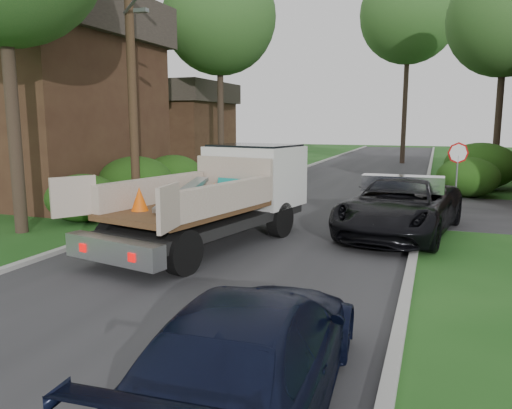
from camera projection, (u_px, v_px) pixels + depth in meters
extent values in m
plane|color=#184714|center=(221.00, 264.00, 11.37)|extent=(120.00, 120.00, 0.00)
cube|color=#28282B|center=(319.00, 200.00, 20.64)|extent=(8.00, 90.00, 0.02)
cube|color=#9E9E99|center=(228.00, 193.00, 22.01)|extent=(0.20, 90.00, 0.12)
cube|color=#9E9E99|center=(423.00, 204.00, 19.26)|extent=(0.20, 90.00, 0.12)
cylinder|color=slate|center=(456.00, 184.00, 17.80)|extent=(0.06, 0.06, 2.00)
cylinder|color=#B20A0A|center=(458.00, 153.00, 17.62)|extent=(0.71, 0.32, 0.76)
cylinder|color=#382619|center=(131.00, 68.00, 17.03)|extent=(0.30, 0.30, 10.00)
cylinder|color=slate|center=(133.00, 2.00, 16.07)|extent=(1.22, 0.76, 0.57)
cube|color=slate|center=(141.00, 11.00, 15.47)|extent=(0.45, 0.20, 0.12)
cube|color=#392117|center=(30.00, 120.00, 21.35)|extent=(9.00, 8.00, 6.50)
cube|color=#332B26|center=(23.00, 19.00, 20.67)|extent=(9.72, 8.64, 1.80)
cube|color=#392117|center=(173.00, 135.00, 35.93)|extent=(7.00, 7.00, 4.50)
cube|color=#332B26|center=(172.00, 93.00, 35.45)|extent=(7.56, 7.56, 1.40)
cube|color=#332B26|center=(171.00, 83.00, 35.33)|extent=(1.05, 7.56, 0.20)
ellipsoid|color=#204810|center=(83.00, 198.00, 16.11)|extent=(2.34, 2.34, 1.53)
ellipsoid|color=#204810|center=(136.00, 180.00, 19.42)|extent=(2.86, 2.86, 1.87)
ellipsoid|color=#204810|center=(173.00, 174.00, 22.79)|extent=(2.60, 2.60, 1.70)
ellipsoid|color=#204810|center=(468.00, 177.00, 21.34)|extent=(2.60, 2.60, 1.70)
ellipsoid|color=#204810|center=(481.00, 166.00, 23.84)|extent=(3.38, 3.38, 2.21)
cylinder|color=#2D2119|center=(11.00, 92.00, 13.92)|extent=(0.36, 0.36, 8.00)
cylinder|color=#2D2119|center=(221.00, 99.00, 28.91)|extent=(0.36, 0.36, 9.00)
sphere|color=#225720|center=(220.00, 18.00, 28.17)|extent=(6.40, 6.40, 6.40)
cylinder|color=#2D2119|center=(500.00, 102.00, 26.70)|extent=(0.36, 0.36, 8.50)
sphere|color=#225720|center=(506.00, 19.00, 26.00)|extent=(6.00, 6.00, 6.00)
cylinder|color=#2D2119|center=(83.00, 97.00, 27.38)|extent=(0.36, 0.36, 9.00)
sphere|color=#225720|center=(78.00, 12.00, 26.64)|extent=(6.00, 6.00, 6.00)
cylinder|color=#2D2119|center=(405.00, 91.00, 37.62)|extent=(0.36, 0.36, 11.00)
sphere|color=#225720|center=(409.00, 14.00, 36.71)|extent=(7.20, 7.20, 7.20)
cylinder|color=black|center=(220.00, 213.00, 14.99)|extent=(0.53, 1.03, 0.99)
cylinder|color=black|center=(280.00, 220.00, 13.90)|extent=(0.53, 1.03, 0.99)
cylinder|color=black|center=(114.00, 240.00, 11.51)|extent=(0.53, 1.03, 0.99)
cylinder|color=black|center=(183.00, 252.00, 10.43)|extent=(0.53, 1.03, 0.99)
cube|color=black|center=(207.00, 221.00, 12.77)|extent=(3.47, 6.67, 0.26)
cube|color=silver|center=(255.00, 176.00, 14.53)|extent=(2.77, 2.43, 1.70)
cube|color=black|center=(255.00, 155.00, 14.43)|extent=(2.57, 2.24, 0.60)
cube|color=#472D19|center=(188.00, 210.00, 12.06)|extent=(3.18, 4.36, 0.13)
cube|color=beige|center=(234.00, 177.00, 13.61)|extent=(2.38, 0.61, 1.09)
cube|color=beige|center=(154.00, 191.00, 12.57)|extent=(1.05, 3.70, 0.66)
cube|color=beige|center=(224.00, 198.00, 11.42)|extent=(1.05, 3.70, 0.66)
cube|color=silver|center=(114.00, 250.00, 10.17)|extent=(2.54, 0.90, 0.49)
cube|color=#B20505|center=(83.00, 248.00, 10.38)|extent=(0.18, 0.08, 0.18)
cube|color=#B20505|center=(132.00, 257.00, 9.64)|extent=(0.18, 0.08, 0.18)
cube|color=beige|center=(74.00, 196.00, 10.86)|extent=(0.60, 0.88, 0.88)
cube|color=beige|center=(168.00, 208.00, 9.43)|extent=(0.22, 0.99, 0.88)
cube|color=silver|center=(183.00, 193.00, 12.21)|extent=(0.62, 2.85, 0.50)
cone|color=#F2590A|center=(139.00, 199.00, 11.50)|extent=(0.47, 0.47, 0.55)
cone|color=#F2590A|center=(215.00, 193.00, 12.38)|extent=(0.47, 0.47, 0.55)
cube|color=#148C84|center=(236.00, 184.00, 13.26)|extent=(1.20, 0.36, 0.31)
imported|color=black|center=(400.00, 206.00, 14.20)|extent=(3.61, 6.19, 1.62)
imported|color=black|center=(252.00, 349.00, 5.56)|extent=(2.20, 4.84, 1.38)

